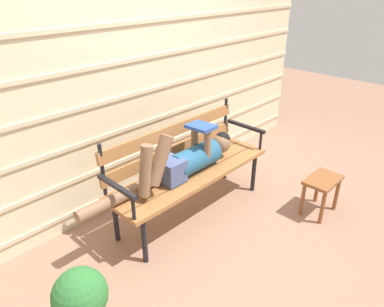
{
  "coord_description": "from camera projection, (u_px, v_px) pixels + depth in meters",
  "views": [
    {
      "loc": [
        -2.04,
        -1.83,
        2.07
      ],
      "look_at": [
        0.0,
        0.13,
        0.64
      ],
      "focal_mm": 33.13,
      "sensor_mm": 36.0,
      "label": 1
    }
  ],
  "objects": [
    {
      "name": "potted_plant",
      "position": [
        82.0,
        305.0,
        2.08
      ],
      "size": [
        0.33,
        0.33,
        0.58
      ],
      "color": "slate",
      "rests_on": "ground"
    },
    {
      "name": "ground_plane",
      "position": [
        202.0,
        218.0,
        3.38
      ],
      "size": [
        12.0,
        12.0,
        0.0
      ],
      "primitive_type": "plane",
      "color": "#936B56"
    },
    {
      "name": "footstool",
      "position": [
        322.0,
        187.0,
        3.34
      ],
      "size": [
        0.38,
        0.25,
        0.37
      ],
      "color": "brown",
      "rests_on": "ground"
    },
    {
      "name": "reclining_person",
      "position": [
        184.0,
        161.0,
        3.12
      ],
      "size": [
        1.64,
        0.25,
        0.51
      ],
      "color": "#23567A"
    },
    {
      "name": "house_siding",
      "position": [
        143.0,
        90.0,
        3.37
      ],
      "size": [
        5.09,
        0.08,
        2.17
      ],
      "color": "beige",
      "rests_on": "ground"
    },
    {
      "name": "park_bench",
      "position": [
        186.0,
        164.0,
        3.27
      ],
      "size": [
        1.68,
        0.51,
        0.92
      ],
      "color": "#9E6638",
      "rests_on": "ground"
    }
  ]
}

